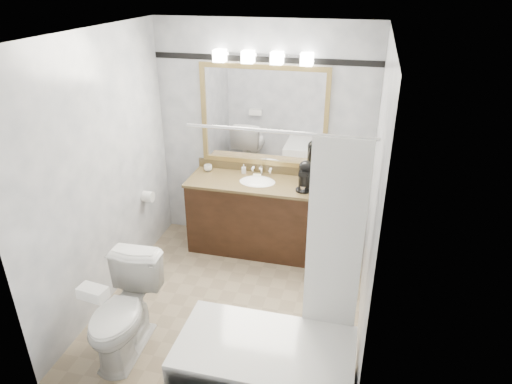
% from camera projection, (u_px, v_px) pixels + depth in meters
% --- Properties ---
extents(room, '(2.42, 2.62, 2.52)m').
position_uv_depth(room, '(229.00, 186.00, 3.89)').
color(room, gray).
rests_on(room, ground).
extents(vanity, '(1.53, 0.58, 0.97)m').
position_uv_depth(vanity, '(257.00, 214.00, 5.13)').
color(vanity, black).
rests_on(vanity, ground).
extents(mirror, '(1.40, 0.04, 1.10)m').
position_uv_depth(mirror, '(263.00, 117.00, 4.91)').
color(mirror, '#AB8D4D').
rests_on(mirror, room).
extents(vanity_light_bar, '(1.02, 0.14, 0.12)m').
position_uv_depth(vanity_light_bar, '(263.00, 57.00, 4.58)').
color(vanity_light_bar, silver).
rests_on(vanity_light_bar, room).
extents(accent_stripe, '(2.40, 0.01, 0.06)m').
position_uv_depth(accent_stripe, '(264.00, 59.00, 4.66)').
color(accent_stripe, black).
rests_on(accent_stripe, room).
extents(bathtub, '(1.30, 0.75, 1.96)m').
position_uv_depth(bathtub, '(268.00, 361.00, 3.41)').
color(bathtub, white).
rests_on(bathtub, ground).
extents(tp_roll, '(0.11, 0.12, 0.12)m').
position_uv_depth(tp_roll, '(148.00, 197.00, 4.96)').
color(tp_roll, white).
rests_on(tp_roll, room).
extents(toilet, '(0.48, 0.81, 0.81)m').
position_uv_depth(toilet, '(123.00, 312.00, 3.71)').
color(toilet, white).
rests_on(toilet, ground).
extents(tissue_box, '(0.22, 0.14, 0.08)m').
position_uv_depth(tissue_box, '(93.00, 293.00, 3.23)').
color(tissue_box, white).
rests_on(tissue_box, toilet).
extents(coffee_maker, '(0.16, 0.21, 0.31)m').
position_uv_depth(coffee_maker, '(305.00, 175.00, 4.71)').
color(coffee_maker, black).
rests_on(coffee_maker, vanity).
extents(cup_left, '(0.12, 0.12, 0.07)m').
position_uv_depth(cup_left, '(208.00, 168.00, 5.20)').
color(cup_left, white).
rests_on(cup_left, vanity).
extents(soap_bottle_a, '(0.06, 0.06, 0.10)m').
position_uv_depth(soap_bottle_a, '(244.00, 169.00, 5.14)').
color(soap_bottle_a, white).
rests_on(soap_bottle_a, vanity).
extents(soap_bar, '(0.09, 0.07, 0.03)m').
position_uv_depth(soap_bar, '(257.00, 176.00, 5.06)').
color(soap_bar, beige).
rests_on(soap_bar, vanity).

